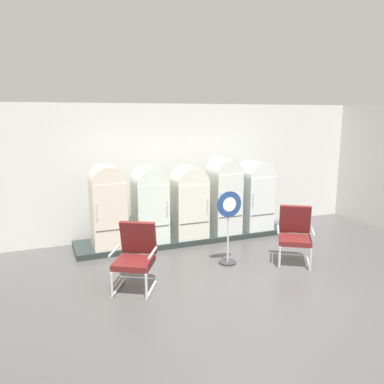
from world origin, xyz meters
name	(u,v)px	position (x,y,z in m)	size (l,w,h in m)	color
ground	(259,302)	(0.00, 0.00, -0.03)	(12.00, 10.00, 0.05)	#4B4948
back_wall	(175,169)	(0.00, 3.66, 1.46)	(11.76, 0.12, 2.89)	silver
side_wall_right	(374,166)	(4.66, 2.47, 1.43)	(0.16, 2.20, 2.89)	silver
display_plinth	(185,237)	(0.00, 3.02, 0.06)	(4.63, 0.95, 0.11)	#28312F
refrigerator_0	(108,204)	(-1.65, 2.92, 0.96)	(0.64, 0.69, 1.60)	beige
refrigerator_1	(150,202)	(-0.80, 2.92, 0.93)	(0.64, 0.68, 1.53)	silver
refrigerator_2	(189,200)	(0.04, 2.88, 0.90)	(0.68, 0.61, 1.50)	silver
refrigerator_3	(224,193)	(0.87, 2.92, 0.97)	(0.59, 0.69, 1.62)	silver
refrigerator_4	(255,193)	(1.65, 2.94, 0.92)	(0.62, 0.72, 1.53)	white
armchair_left	(136,254)	(-1.55, 1.10, 0.55)	(0.83, 0.87, 1.03)	silver
armchair_right	(295,233)	(1.40, 1.10, 0.55)	(0.84, 0.87, 1.03)	silver
sign_stand	(228,229)	(0.23, 1.46, 0.65)	(0.47, 0.32, 1.34)	#2D2D30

